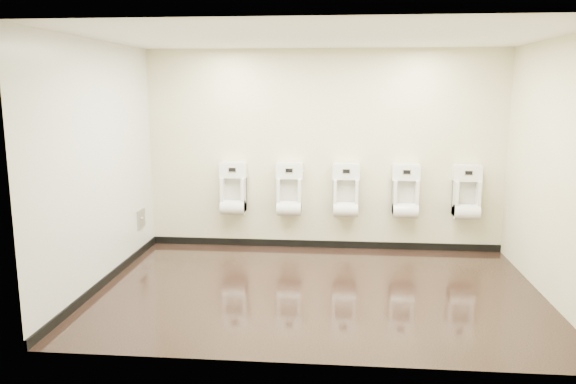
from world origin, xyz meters
name	(u,v)px	position (x,y,z in m)	size (l,w,h in m)	color
ground	(318,290)	(0.00, 0.00, 0.00)	(5.00, 3.50, 0.00)	black
ceiling	(320,36)	(0.00, 0.00, 2.80)	(5.00, 3.50, 0.00)	white
back_wall	(324,151)	(0.00, 1.75, 1.40)	(5.00, 0.02, 2.80)	beige
front_wall	(311,200)	(0.00, -1.75, 1.40)	(5.00, 0.02, 2.80)	beige
left_wall	(99,166)	(-2.50, 0.00, 1.40)	(0.02, 3.50, 2.80)	beige
right_wall	(556,171)	(2.50, 0.00, 1.40)	(0.02, 3.50, 2.80)	beige
tile_overlay_left	(99,166)	(-2.50, 0.00, 1.40)	(0.01, 3.50, 2.80)	silver
skirting_back	(323,244)	(0.00, 1.74, 0.05)	(5.00, 0.02, 0.10)	black
skirting_left	(107,279)	(-2.49, 0.00, 0.05)	(0.02, 3.50, 0.10)	black
access_panel	(141,219)	(-2.48, 1.20, 0.50)	(0.04, 0.25, 0.25)	#9E9EA3
urinal_0	(233,192)	(-1.27, 1.62, 0.81)	(0.39, 0.29, 0.72)	white
urinal_1	(289,193)	(-0.47, 1.62, 0.81)	(0.39, 0.29, 0.72)	white
urinal_2	(346,194)	(0.32, 1.62, 0.81)	(0.39, 0.29, 0.72)	white
urinal_3	(405,195)	(1.14, 1.62, 0.81)	(0.39, 0.29, 0.72)	white
urinal_4	(467,196)	(1.96, 1.62, 0.81)	(0.39, 0.29, 0.72)	white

